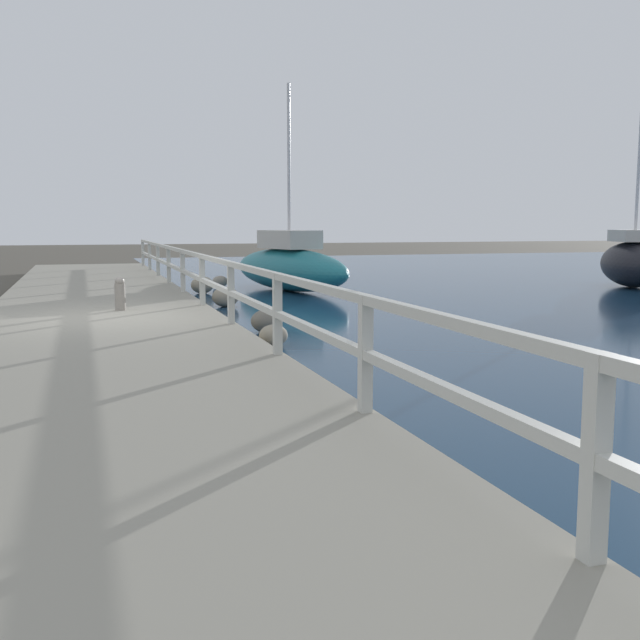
{
  "coord_description": "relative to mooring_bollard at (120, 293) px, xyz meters",
  "views": [
    {
      "loc": [
        -0.3,
        -13.1,
        1.89
      ],
      "look_at": [
        2.88,
        -3.1,
        0.54
      ],
      "focal_mm": 42.0,
      "sensor_mm": 36.0,
      "label": 1
    }
  ],
  "objects": [
    {
      "name": "boulder_far_strip",
      "position": [
        2.4,
        -1.41,
        -0.43
      ],
      "size": [
        0.54,
        0.48,
        0.4
      ],
      "color": "#666056",
      "rests_on": "ground"
    },
    {
      "name": "mooring_bollard",
      "position": [
        0.0,
        0.0,
        0.0
      ],
      "size": [
        0.19,
        0.19,
        0.62
      ],
      "color": "gray",
      "rests_on": "dock_walkway"
    },
    {
      "name": "sailboat_black",
      "position": [
        15.17,
        4.48,
        0.13
      ],
      "size": [
        2.74,
        3.94,
        5.14
      ],
      "rotation": [
        0.0,
        0.0,
        -0.35
      ],
      "color": "black",
      "rests_on": "water_surface"
    },
    {
      "name": "railing",
      "position": [
        1.58,
        -1.0,
        0.37
      ],
      "size": [
        0.1,
        32.5,
        0.99
      ],
      "color": "beige",
      "rests_on": "dock_walkway"
    },
    {
      "name": "boulder_mid_strip",
      "position": [
        2.47,
        2.87,
        -0.4
      ],
      "size": [
        0.61,
        0.55,
        0.46
      ],
      "color": "gray",
      "rests_on": "ground"
    },
    {
      "name": "boulder_near_dock",
      "position": [
        2.16,
        -2.9,
        -0.46
      ],
      "size": [
        0.45,
        0.41,
        0.34
      ],
      "color": "gray",
      "rests_on": "ground"
    },
    {
      "name": "dock_walkway",
      "position": [
        -0.34,
        -1.0,
        -0.47
      ],
      "size": [
        4.05,
        36.0,
        0.32
      ],
      "color": "gray",
      "rests_on": "ground"
    },
    {
      "name": "boulder_downstream",
      "position": [
        2.49,
        6.41,
        -0.4
      ],
      "size": [
        0.62,
        0.56,
        0.47
      ],
      "color": "gray",
      "rests_on": "ground"
    },
    {
      "name": "ground_plane",
      "position": [
        -0.34,
        -1.0,
        -0.63
      ],
      "size": [
        120.0,
        120.0,
        0.0
      ],
      "primitive_type": "plane",
      "color": "#4C473D"
    },
    {
      "name": "boulder_water_edge",
      "position": [
        3.3,
        8.25,
        -0.46
      ],
      "size": [
        0.46,
        0.42,
        0.35
      ],
      "color": "gray",
      "rests_on": "ground"
    },
    {
      "name": "sailboat_teal",
      "position": [
        4.98,
        6.45,
        0.07
      ],
      "size": [
        2.86,
        5.84,
        5.75
      ],
      "rotation": [
        0.0,
        0.0,
        0.25
      ],
      "color": "#1E707A",
      "rests_on": "water_surface"
    }
  ]
}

